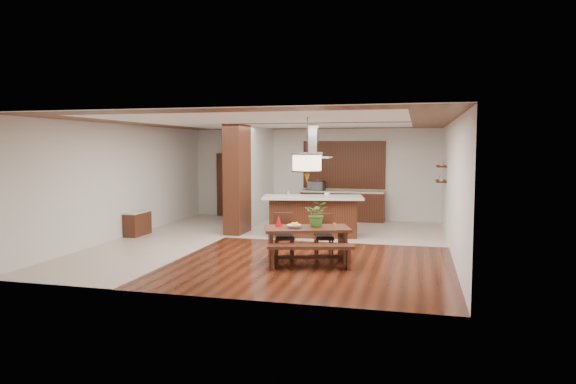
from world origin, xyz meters
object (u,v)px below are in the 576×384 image
(dining_bench, at_px, (311,257))
(foliage_plant, at_px, (317,214))
(kitchen_island, at_px, (313,216))
(fruit_bowl, at_px, (294,226))
(microwave, at_px, (316,186))
(island_cup, at_px, (327,195))
(dining_chair_right, at_px, (324,235))
(range_hood, at_px, (313,141))
(pendant_lantern, at_px, (307,150))
(hallway_console, at_px, (137,224))
(dining_chair_left, at_px, (284,235))
(dining_table, at_px, (307,236))

(dining_bench, bearing_deg, foliage_plant, 91.12)
(kitchen_island, bearing_deg, fruit_bowl, -96.44)
(dining_bench, height_order, foliage_plant, foliage_plant)
(microwave, bearing_deg, island_cup, -66.68)
(dining_chair_right, height_order, island_cup, island_cup)
(dining_bench, xyz_separation_m, foliage_plant, (-0.01, 0.72, 0.73))
(dining_bench, distance_m, range_hood, 4.22)
(pendant_lantern, distance_m, microwave, 6.09)
(dining_chair_right, height_order, kitchen_island, kitchen_island)
(fruit_bowl, bearing_deg, range_hood, 94.34)
(dining_bench, relative_size, fruit_bowl, 5.89)
(pendant_lantern, xyz_separation_m, foliage_plant, (0.18, 0.14, -1.28))
(dining_chair_right, height_order, fruit_bowl, dining_chair_right)
(dining_bench, bearing_deg, hallway_console, 154.08)
(dining_bench, distance_m, dining_chair_right, 1.22)
(kitchen_island, relative_size, island_cup, 19.89)
(kitchen_island, bearing_deg, dining_chair_right, -84.03)
(dining_bench, relative_size, kitchen_island, 0.61)
(dining_chair_right, xyz_separation_m, range_hood, (-0.70, 2.32, 2.02))
(dining_chair_left, relative_size, island_cup, 6.75)
(hallway_console, height_order, kitchen_island, kitchen_island)
(dining_table, bearing_deg, hallway_console, 158.76)
(fruit_bowl, xyz_separation_m, range_hood, (-0.24, 3.11, 1.73))
(dining_table, bearing_deg, dining_chair_left, 148.09)
(foliage_plant, bearing_deg, hallway_console, 160.87)
(dining_bench, height_order, island_cup, island_cup)
(dining_table, relative_size, dining_bench, 1.14)
(hallway_console, distance_m, dining_table, 5.30)
(foliage_plant, distance_m, kitchen_island, 2.90)
(range_hood, xyz_separation_m, microwave, (-0.50, 2.96, -1.38))
(hallway_console, relative_size, dining_chair_right, 0.99)
(dining_table, xyz_separation_m, kitchen_island, (-0.46, 2.94, 0.02))
(hallway_console, height_order, foliage_plant, foliage_plant)
(fruit_bowl, distance_m, kitchen_island, 3.12)
(fruit_bowl, relative_size, kitchen_island, 0.10)
(hallway_console, bearing_deg, dining_chair_right, -14.07)
(dining_chair_right, height_order, pendant_lantern, pendant_lantern)
(pendant_lantern, height_order, fruit_bowl, pendant_lantern)
(range_hood, xyz_separation_m, island_cup, (0.38, -0.11, -1.36))
(fruit_bowl, bearing_deg, dining_bench, -43.99)
(foliage_plant, distance_m, range_hood, 3.24)
(dining_chair_left, bearing_deg, dining_bench, -72.09)
(hallway_console, xyz_separation_m, fruit_bowl, (4.71, -2.08, 0.42))
(kitchen_island, distance_m, microwave, 3.06)
(microwave, bearing_deg, range_hood, -73.04)
(dining_chair_left, height_order, fruit_bowl, dining_chair_left)
(fruit_bowl, bearing_deg, dining_chair_right, 59.71)
(dining_bench, xyz_separation_m, microwave, (-1.16, 6.48, 0.86))
(dining_bench, bearing_deg, pendant_lantern, 108.80)
(dining_table, xyz_separation_m, dining_chair_right, (0.23, 0.62, -0.07))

